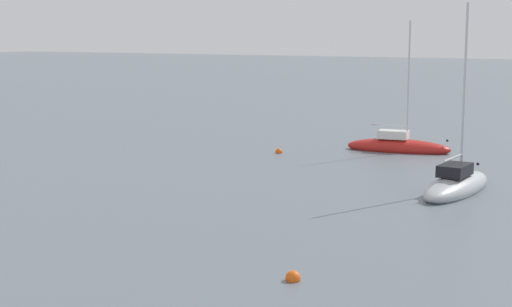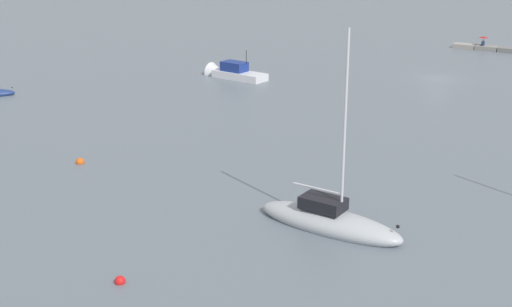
# 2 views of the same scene
# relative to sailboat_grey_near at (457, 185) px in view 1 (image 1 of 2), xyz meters

# --- Properties ---
(sailboat_grey_near) EXTENTS (8.64, 2.80, 11.35)m
(sailboat_grey_near) POSITION_rel_sailboat_grey_near_xyz_m (0.00, 0.00, 0.00)
(sailboat_grey_near) COLOR #ADB2B7
(sailboat_grey_near) RESTS_ON ground_plane
(sailboat_red_mid) EXTENTS (3.53, 8.44, 10.58)m
(sailboat_red_mid) POSITION_rel_sailboat_grey_near_xyz_m (-13.31, -8.53, -0.02)
(sailboat_red_mid) COLOR red
(sailboat_red_mid) RESTS_ON ground_plane
(mooring_buoy_mid) EXTENTS (0.58, 0.58, 0.58)m
(mooring_buoy_mid) POSITION_rel_sailboat_grey_near_xyz_m (19.39, -0.54, -0.32)
(mooring_buoy_mid) COLOR #EA5914
(mooring_buoy_mid) RESTS_ON ground_plane
(mooring_buoy_far) EXTENTS (0.56, 0.56, 0.56)m
(mooring_buoy_far) POSITION_rel_sailboat_grey_near_xyz_m (-7.75, -16.15, -0.32)
(mooring_buoy_far) COLOR #EA5914
(mooring_buoy_far) RESTS_ON ground_plane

